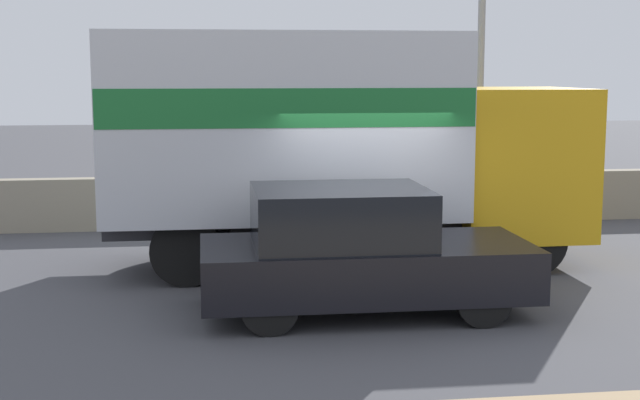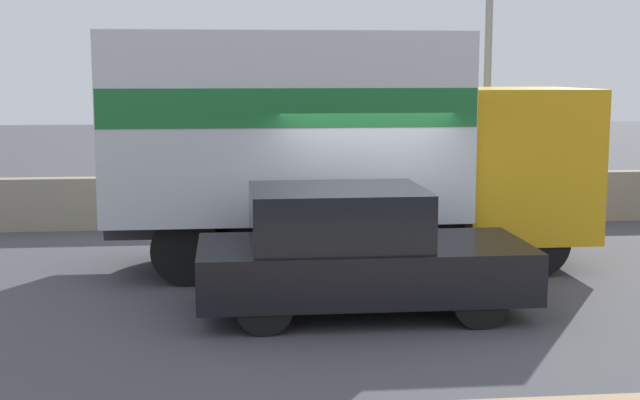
# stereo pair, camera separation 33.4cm
# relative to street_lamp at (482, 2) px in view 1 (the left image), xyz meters

# --- Properties ---
(ground_plane) EXTENTS (80.00, 80.00, 0.00)m
(ground_plane) POSITION_rel_street_lamp_xyz_m (-2.95, -5.06, -4.37)
(ground_plane) COLOR #47474C
(stone_wall_backdrop) EXTENTS (60.00, 0.35, 1.02)m
(stone_wall_backdrop) POSITION_rel_street_lamp_xyz_m (-2.95, 0.99, -3.86)
(stone_wall_backdrop) COLOR gray
(stone_wall_backdrop) RESTS_ON ground_plane
(street_lamp) EXTENTS (0.56, 0.28, 7.62)m
(street_lamp) POSITION_rel_street_lamp_xyz_m (0.00, 0.00, 0.00)
(street_lamp) COLOR gray
(street_lamp) RESTS_ON ground_plane
(box_truck) EXTENTS (7.47, 2.49, 3.66)m
(box_truck) POSITION_rel_street_lamp_xyz_m (-3.35, -2.85, -2.28)
(box_truck) COLOR gold
(box_truck) RESTS_ON ground_plane
(car_hatchback) EXTENTS (4.21, 1.89, 1.63)m
(car_hatchback) POSITION_rel_street_lamp_xyz_m (-3.34, -5.56, -3.57)
(car_hatchback) COLOR black
(car_hatchback) RESTS_ON ground_plane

